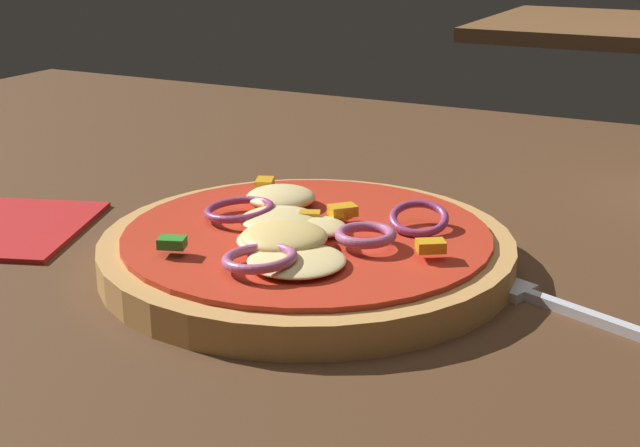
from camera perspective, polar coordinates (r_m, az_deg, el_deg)
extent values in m
cube|color=#4C301C|center=(0.48, 3.27, -4.97)|extent=(1.29, 0.90, 0.03)
cylinder|color=tan|center=(0.48, -1.08, -1.97)|extent=(0.23, 0.23, 0.02)
cylinder|color=red|center=(0.48, -1.09, -0.83)|extent=(0.20, 0.20, 0.00)
ellipsoid|color=#F4DB8E|center=(0.45, -2.78, -1.07)|extent=(0.04, 0.04, 0.01)
ellipsoid|color=#F4DB8E|center=(0.48, -0.25, -0.19)|extent=(0.03, 0.03, 0.01)
ellipsoid|color=#EFCC72|center=(0.45, -2.34, -0.86)|extent=(0.05, 0.05, 0.01)
ellipsoid|color=#F4DB8E|center=(0.43, -1.52, -2.38)|extent=(0.05, 0.05, 0.01)
ellipsoid|color=#F4DB8E|center=(0.49, -2.39, 0.41)|extent=(0.04, 0.04, 0.01)
ellipsoid|color=#F4DB8E|center=(0.52, -2.55, 1.72)|extent=(0.04, 0.04, 0.01)
torus|color=#93386B|center=(0.48, 6.41, 0.34)|extent=(0.04, 0.04, 0.01)
torus|color=#93386B|center=(0.50, -5.02, 1.03)|extent=(0.05, 0.05, 0.01)
torus|color=#B25984|center=(0.42, -3.93, -2.25)|extent=(0.04, 0.04, 0.01)
torus|color=#B25984|center=(0.45, 3.36, -0.81)|extent=(0.04, 0.04, 0.01)
cube|color=orange|center=(0.54, -3.59, 2.60)|extent=(0.01, 0.02, 0.01)
cube|color=#2D8C28|center=(0.45, -9.54, -1.23)|extent=(0.02, 0.01, 0.01)
cube|color=orange|center=(0.49, 1.48, 0.85)|extent=(0.02, 0.02, 0.01)
cube|color=orange|center=(0.49, 1.36, 0.61)|extent=(0.01, 0.01, 0.00)
cube|color=orange|center=(0.44, 7.17, -1.45)|extent=(0.02, 0.02, 0.01)
cube|color=orange|center=(0.49, -0.68, 0.52)|extent=(0.01, 0.01, 0.00)
cube|color=silver|center=(0.43, 19.53, -6.61)|extent=(0.11, 0.05, 0.00)
cube|color=silver|center=(0.46, 12.36, -4.20)|extent=(0.02, 0.02, 0.00)
cube|color=silver|center=(0.48, 10.50, -3.08)|extent=(0.03, 0.01, 0.00)
cube|color=silver|center=(0.48, 10.09, -3.25)|extent=(0.03, 0.01, 0.00)
cube|color=silver|center=(0.47, 9.67, -3.43)|extent=(0.03, 0.01, 0.00)
cube|color=silver|center=(0.47, 9.25, -3.62)|extent=(0.03, 0.01, 0.00)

